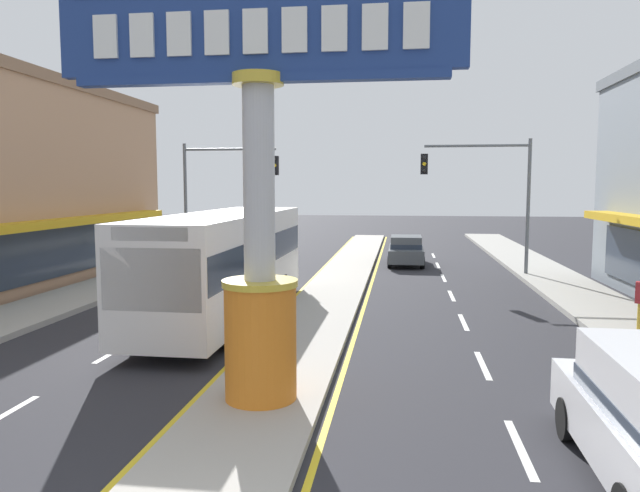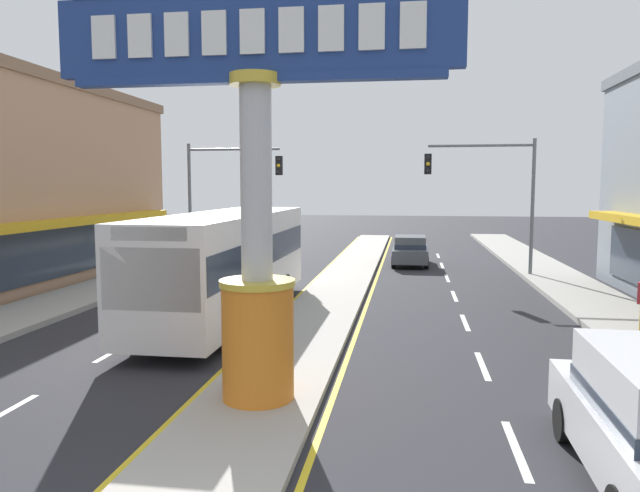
# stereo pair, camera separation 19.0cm
# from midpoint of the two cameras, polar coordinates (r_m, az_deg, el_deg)

# --- Properties ---
(median_strip) EXTENTS (2.31, 52.00, 0.14)m
(median_strip) POSITION_cam_midpoint_polar(r_m,az_deg,el_deg) (23.03, 1.07, -4.33)
(median_strip) COLOR #A39E93
(median_strip) RESTS_ON ground
(sidewalk_left) EXTENTS (2.77, 60.00, 0.18)m
(sidewalk_left) POSITION_cam_midpoint_polar(r_m,az_deg,el_deg) (24.01, -21.82, -4.29)
(sidewalk_left) COLOR #9E9B93
(sidewalk_left) RESTS_ON ground
(sidewalk_right) EXTENTS (2.77, 60.00, 0.18)m
(sidewalk_right) POSITION_cam_midpoint_polar(r_m,az_deg,el_deg) (21.88, 25.00, -5.35)
(sidewalk_right) COLOR #9E9B93
(sidewalk_right) RESTS_ON ground
(lane_markings) EXTENTS (9.05, 52.00, 0.01)m
(lane_markings) POSITION_cam_midpoint_polar(r_m,az_deg,el_deg) (21.72, 0.64, -5.12)
(lane_markings) COLOR silver
(lane_markings) RESTS_ON ground
(district_sign) EXTENTS (7.32, 1.40, 7.48)m
(district_sign) POSITION_cam_midpoint_polar(r_m,az_deg,el_deg) (10.90, -6.34, 4.36)
(district_sign) COLOR orange
(district_sign) RESTS_ON median_strip
(traffic_light_left_side) EXTENTS (4.86, 0.46, 6.20)m
(traffic_light_left_side) POSITION_cam_midpoint_polar(r_m,az_deg,el_deg) (30.01, -9.79, 5.93)
(traffic_light_left_side) COLOR slate
(traffic_light_left_side) RESTS_ON ground
(traffic_light_right_side) EXTENTS (4.86, 0.46, 6.20)m
(traffic_light_right_side) POSITION_cam_midpoint_polar(r_m,az_deg,el_deg) (27.89, 15.59, 5.83)
(traffic_light_right_side) COLOR slate
(traffic_light_right_side) RESTS_ON ground
(bus_near_right_lane) EXTENTS (2.61, 11.21, 3.26)m
(bus_near_right_lane) POSITION_cam_midpoint_polar(r_m,az_deg,el_deg) (18.72, -9.22, -1.17)
(bus_near_right_lane) COLOR silver
(bus_near_right_lane) RESTS_ON ground
(sedan_near_left_lane) EXTENTS (1.84, 4.30, 1.53)m
(sedan_near_left_lane) POSITION_cam_midpoint_polar(r_m,az_deg,el_deg) (31.38, 8.04, -0.38)
(sedan_near_left_lane) COLOR #4C5156
(sedan_near_left_lane) RESTS_ON ground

